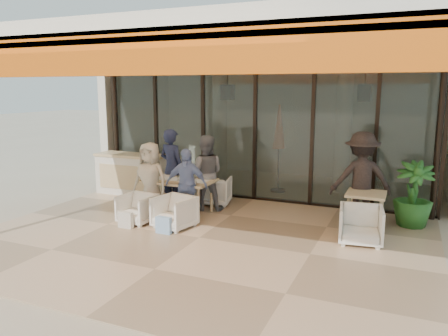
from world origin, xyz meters
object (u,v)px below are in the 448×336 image
Objects in this scene: chair_near_right at (174,211)px; chair_far_right at (215,189)px; diner_cream at (150,180)px; host_counter at (132,174)px; diner_periwinkle at (186,185)px; diner_grey at (205,173)px; side_chair at (361,223)px; potted_palm at (413,195)px; diner_navy at (172,168)px; side_table at (366,198)px; standing_woman at (361,179)px; dining_table at (179,182)px; chair_far_left at (183,187)px; chair_near_left at (137,207)px.

chair_far_right is at bearing 102.27° from chair_near_right.
diner_cream is (-0.84, 0.50, 0.44)m from chair_near_right.
diner_periwinkle is at bearing -32.05° from host_counter.
host_counter is at bearing -32.52° from diner_grey.
side_chair is 0.58× the size of potted_palm.
diner_navy is 1.13× the size of diner_cream.
host_counter is at bearing 173.29° from side_table.
chair_near_right is at bearing 8.59° from standing_woman.
dining_table is (1.89, -0.99, 0.16)m from host_counter.
chair_near_right is 0.38× the size of standing_woman.
chair_near_right is (0.43, -0.96, -0.34)m from dining_table.
chair_far_right reaches higher than chair_far_left.
side_table is at bearing 91.02° from standing_woman.
chair_far_right is 1.11m from diner_navy.
chair_near_left is 0.37× the size of diner_navy.
diner_periwinkle reaches higher than chair_near_right.
side_chair is at bearing -179.15° from diner_navy.
host_counter is 2.48× the size of side_table.
side_table is at bearing -142.89° from potted_palm.
host_counter is at bearing 158.44° from side_chair.
dining_table reaches higher than side_table.
diner_grey is 3.25m from standing_woman.
side_table is (4.22, 1.28, 0.31)m from chair_near_left.
side_chair reaches higher than chair_near_left.
side_chair is (3.81, -0.43, -0.32)m from dining_table.
side_chair is (4.22, 0.53, 0.04)m from chair_near_left.
standing_woman is at bearing 109.93° from side_table.
chair_far_left is at bearing 113.03° from diner_periwinkle.
side_table is 1.01× the size of side_chair.
chair_far_left is at bearing -77.50° from diner_navy.
chair_far_left is 2.08m from chair_near_right.
diner_navy reaches higher than potted_palm.
chair_far_right is 0.48× the size of diner_periwinkle.
standing_woman is (3.23, -0.22, 0.57)m from chair_far_right.
chair_far_left is 4.44m from side_chair.
chair_far_left is 0.45× the size of diner_periwinkle.
standing_woman reaches higher than diner_cream.
diner_cream is 2.11× the size of side_table.
chair_near_right is at bearing 92.49° from chair_far_left.
chair_near_right is 4.61m from potted_palm.
dining_table is 1.10m from chair_near_right.
diner_periwinkle is 3.47m from side_table.
chair_far_right is 1.09× the size of chair_near_left.
diner_grey is at bearing 158.00° from side_chair.
chair_far_left is 0.91× the size of side_chair.
chair_far_left is at bearing -12.21° from chair_far_right.
diner_grey reaches higher than side_table.
chair_far_left is 0.94× the size of chair_far_right.
host_counter reaches higher than chair_near_left.
potted_palm is at bearing 14.88° from diner_cream.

